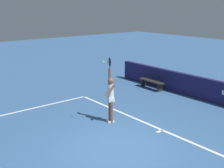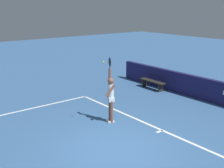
# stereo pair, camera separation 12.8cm
# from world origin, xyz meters

# --- Properties ---
(ground_plane) EXTENTS (60.00, 60.00, 0.00)m
(ground_plane) POSITION_xyz_m (0.00, 0.00, 0.00)
(ground_plane) COLOR #375F90
(court_lines) EXTENTS (10.37, 6.09, 0.00)m
(court_lines) POSITION_xyz_m (0.00, -0.72, 0.00)
(court_lines) COLOR white
(court_lines) RESTS_ON ground
(tennis_player) EXTENTS (0.46, 0.44, 2.52)m
(tennis_player) POSITION_xyz_m (-1.80, 1.28, 1.05)
(tennis_player) COLOR brown
(tennis_player) RESTS_ON ground
(tennis_ball) EXTENTS (0.07, 0.07, 0.07)m
(tennis_ball) POSITION_xyz_m (-1.78, 0.93, 2.40)
(tennis_ball) COLOR #C6DE2B
(courtside_bench_near) EXTENTS (1.64, 0.41, 0.46)m
(courtside_bench_near) POSITION_xyz_m (-3.99, 5.85, 0.36)
(courtside_bench_near) COLOR black
(courtside_bench_near) RESTS_ON ground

